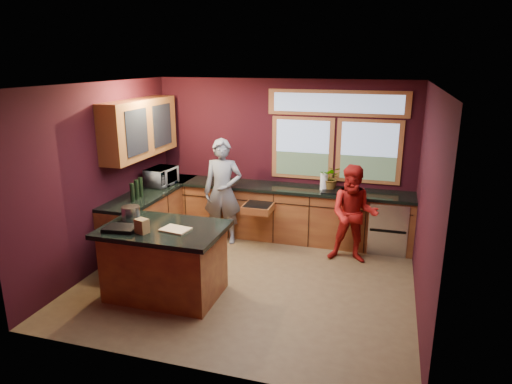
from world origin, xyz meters
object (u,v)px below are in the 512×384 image
at_px(cutting_board, 175,229).
at_px(stock_pot, 131,213).
at_px(island, 165,261).
at_px(person_red, 354,214).
at_px(person_grey, 223,192).

bearing_deg(cutting_board, stock_pot, 165.07).
bearing_deg(cutting_board, island, 165.96).
xyz_separation_m(person_red, stock_pot, (-2.80, -1.61, 0.28)).
height_order(island, cutting_board, cutting_board).
relative_size(island, person_grey, 0.88).
relative_size(person_grey, cutting_board, 5.05).
bearing_deg(person_grey, stock_pot, -117.92).
bearing_deg(stock_pot, person_grey, 70.56).
height_order(island, person_red, person_red).
relative_size(person_grey, person_red, 1.17).
height_order(person_grey, person_red, person_grey).
height_order(person_red, stock_pot, person_red).
height_order(cutting_board, stock_pot, stock_pot).
xyz_separation_m(person_red, cutting_board, (-2.05, -1.81, 0.20)).
distance_m(cutting_board, stock_pot, 0.78).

